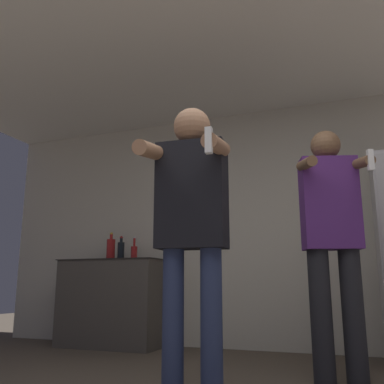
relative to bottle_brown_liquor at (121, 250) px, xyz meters
name	(u,v)px	position (x,y,z in m)	size (l,w,h in m)	color
wall_back	(290,223)	(1.83, 0.31, 0.25)	(7.00, 0.06, 2.55)	beige
ceiling_slab	(257,38)	(1.83, -1.14, 1.55)	(7.00, 3.35, 0.05)	silver
counter	(113,302)	(-0.07, -0.01, -0.57)	(1.14, 0.60, 0.92)	#47423D
bottle_brown_liquor	(121,250)	(0.00, 0.00, 0.00)	(0.08, 0.08, 0.26)	black
bottle_green_wine	(134,252)	(0.17, 0.00, -0.02)	(0.07, 0.07, 0.25)	maroon
bottle_red_label	(111,249)	(-0.13, 0.00, 0.02)	(0.09, 0.09, 0.31)	maroon
person_woman_foreground	(192,217)	(1.55, -1.86, 0.01)	(0.51, 0.50, 1.72)	navy
person_man_side	(332,236)	(2.29, -0.99, -0.03)	(0.54, 0.57, 1.78)	black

